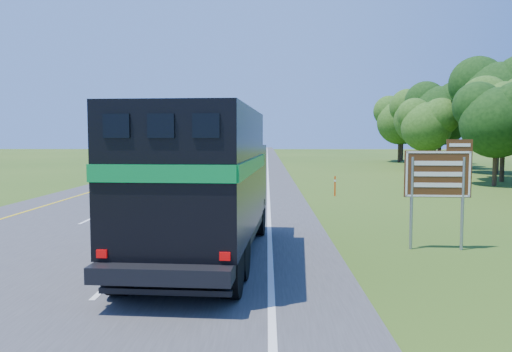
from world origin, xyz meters
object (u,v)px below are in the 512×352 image
object	(u,v)px
exit_sign	(439,178)
white_suv	(193,157)
far_car	(232,148)
horse_truck	(203,181)

from	to	relation	value
exit_sign	white_suv	bearing A→B (deg)	110.54
far_car	exit_sign	bearing A→B (deg)	-81.91
horse_truck	exit_sign	distance (m)	7.03
far_car	white_suv	bearing A→B (deg)	-89.50
far_car	horse_truck	bearing A→B (deg)	-85.44
horse_truck	exit_sign	world-z (taller)	horse_truck
horse_truck	white_suv	size ratio (longest dim) A/B	1.32
far_car	exit_sign	distance (m)	112.40
horse_truck	far_car	distance (m)	113.36
white_suv	exit_sign	bearing A→B (deg)	-77.74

